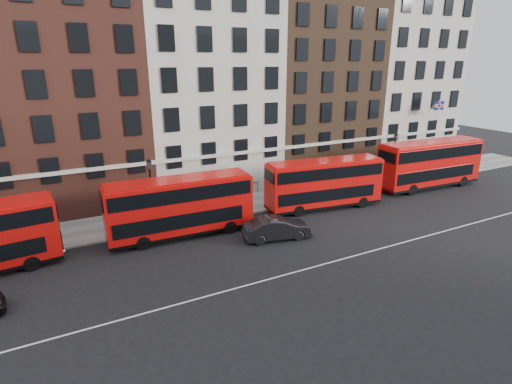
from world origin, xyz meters
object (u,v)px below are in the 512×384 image
car_front (277,228)px  traffic_light (444,155)px  bus_d (430,163)px  bus_b (180,206)px  bus_c (324,183)px

car_front → traffic_light: size_ratio=1.51×
bus_d → car_front: (-19.84, -3.65, -1.75)m
car_front → traffic_light: bearing=-65.7°
bus_b → traffic_light: size_ratio=3.24×
car_front → bus_d: bearing=-68.2°
bus_b → bus_d: (25.87, 0.00, 0.20)m
bus_b → bus_c: (12.83, 0.00, -0.05)m
traffic_light → bus_d: bearing=-157.2°
bus_c → car_front: (-6.80, -3.65, -1.50)m
bus_b → car_front: bus_b is taller
bus_b → car_front: (6.03, -3.65, -1.55)m
bus_d → traffic_light: size_ratio=3.52×
bus_b → bus_c: 12.83m
bus_d → traffic_light: (4.71, 1.98, -0.12)m
bus_c → car_front: size_ratio=2.13×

